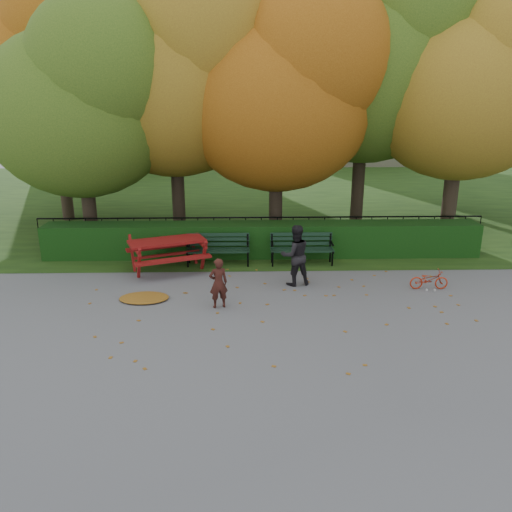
{
  "coord_description": "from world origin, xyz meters",
  "views": [
    {
      "loc": [
        -0.56,
        -10.0,
        4.54
      ],
      "look_at": [
        -0.28,
        1.26,
        1.0
      ],
      "focal_mm": 35.0,
      "sensor_mm": 36.0,
      "label": 1
    }
  ],
  "objects_px": {
    "tree_a": "(87,100)",
    "tree_f": "(59,66)",
    "tree_b": "(183,71)",
    "adult": "(295,255)",
    "tree_d": "(380,53)",
    "tree_e": "(477,81)",
    "picnic_table": "(167,247)",
    "tree_c": "(288,90)",
    "bench_right": "(302,246)",
    "tree_g": "(478,76)",
    "child": "(218,283)",
    "bicycle": "(429,280)",
    "bench_left": "(218,247)"
  },
  "relations": [
    {
      "from": "tree_a",
      "to": "picnic_table",
      "type": "bearing_deg",
      "value": -43.35
    },
    {
      "from": "tree_d",
      "to": "tree_e",
      "type": "distance_m",
      "value": 3.15
    },
    {
      "from": "tree_c",
      "to": "bench_right",
      "type": "height_order",
      "value": "tree_c"
    },
    {
      "from": "tree_f",
      "to": "child",
      "type": "relative_size",
      "value": 7.85
    },
    {
      "from": "tree_a",
      "to": "tree_f",
      "type": "height_order",
      "value": "tree_f"
    },
    {
      "from": "bench_right",
      "to": "child",
      "type": "distance_m",
      "value": 3.86
    },
    {
      "from": "tree_c",
      "to": "tree_g",
      "type": "relative_size",
      "value": 0.94
    },
    {
      "from": "tree_a",
      "to": "tree_c",
      "type": "height_order",
      "value": "tree_c"
    },
    {
      "from": "bench_left",
      "to": "adult",
      "type": "height_order",
      "value": "adult"
    },
    {
      "from": "tree_f",
      "to": "child",
      "type": "height_order",
      "value": "tree_f"
    },
    {
      "from": "tree_c",
      "to": "tree_d",
      "type": "xyz_separation_m",
      "value": [
        3.04,
        1.27,
        1.16
      ]
    },
    {
      "from": "bench_left",
      "to": "bench_right",
      "type": "height_order",
      "value": "same"
    },
    {
      "from": "tree_g",
      "to": "child",
      "type": "height_order",
      "value": "tree_g"
    },
    {
      "from": "tree_c",
      "to": "bicycle",
      "type": "distance_m",
      "value": 7.11
    },
    {
      "from": "tree_a",
      "to": "bench_right",
      "type": "bearing_deg",
      "value": -16.61
    },
    {
      "from": "picnic_table",
      "to": "tree_b",
      "type": "bearing_deg",
      "value": 64.58
    },
    {
      "from": "tree_e",
      "to": "bench_right",
      "type": "distance_m",
      "value": 7.38
    },
    {
      "from": "tree_d",
      "to": "tree_f",
      "type": "bearing_deg",
      "value": 169.67
    },
    {
      "from": "tree_c",
      "to": "tree_e",
      "type": "xyz_separation_m",
      "value": [
        5.69,
        -0.19,
        0.26
      ]
    },
    {
      "from": "bicycle",
      "to": "bench_left",
      "type": "bearing_deg",
      "value": 70.27
    },
    {
      "from": "tree_d",
      "to": "picnic_table",
      "type": "bearing_deg",
      "value": -148.4
    },
    {
      "from": "tree_b",
      "to": "tree_e",
      "type": "relative_size",
      "value": 1.08
    },
    {
      "from": "bench_right",
      "to": "adult",
      "type": "xyz_separation_m",
      "value": [
        -0.36,
        -1.71,
        0.27
      ]
    },
    {
      "from": "bench_right",
      "to": "tree_g",
      "type": "bearing_deg",
      "value": 39.95
    },
    {
      "from": "tree_b",
      "to": "tree_e",
      "type": "distance_m",
      "value": 9.03
    },
    {
      "from": "bench_right",
      "to": "adult",
      "type": "relative_size",
      "value": 1.15
    },
    {
      "from": "tree_e",
      "to": "bicycle",
      "type": "relative_size",
      "value": 8.62
    },
    {
      "from": "tree_a",
      "to": "tree_b",
      "type": "xyz_separation_m",
      "value": [
        2.74,
        1.17,
        0.88
      ]
    },
    {
      "from": "tree_e",
      "to": "bench_right",
      "type": "relative_size",
      "value": 4.53
    },
    {
      "from": "tree_a",
      "to": "adult",
      "type": "relative_size",
      "value": 4.77
    },
    {
      "from": "tree_c",
      "to": "tree_e",
      "type": "height_order",
      "value": "tree_e"
    },
    {
      "from": "adult",
      "to": "tree_b",
      "type": "bearing_deg",
      "value": -69.77
    },
    {
      "from": "tree_b",
      "to": "adult",
      "type": "bearing_deg",
      "value": -56.25
    },
    {
      "from": "tree_f",
      "to": "bench_right",
      "type": "distance_m",
      "value": 11.19
    },
    {
      "from": "tree_a",
      "to": "adult",
      "type": "height_order",
      "value": "tree_a"
    },
    {
      "from": "tree_a",
      "to": "bicycle",
      "type": "xyz_separation_m",
      "value": [
        9.24,
        -4.0,
        -4.27
      ]
    },
    {
      "from": "tree_e",
      "to": "bench_right",
      "type": "bearing_deg",
      "value": -159.13
    },
    {
      "from": "tree_b",
      "to": "tree_c",
      "type": "relative_size",
      "value": 1.1
    },
    {
      "from": "bench_right",
      "to": "adult",
      "type": "height_order",
      "value": "adult"
    },
    {
      "from": "child",
      "to": "adult",
      "type": "height_order",
      "value": "adult"
    },
    {
      "from": "child",
      "to": "tree_e",
      "type": "bearing_deg",
      "value": -161.55
    },
    {
      "from": "tree_e",
      "to": "adult",
      "type": "relative_size",
      "value": 5.2
    },
    {
      "from": "tree_d",
      "to": "picnic_table",
      "type": "height_order",
      "value": "tree_d"
    },
    {
      "from": "adult",
      "to": "tree_e",
      "type": "bearing_deg",
      "value": -160.35
    },
    {
      "from": "child",
      "to": "tree_c",
      "type": "bearing_deg",
      "value": -125.85
    },
    {
      "from": "child",
      "to": "tree_g",
      "type": "bearing_deg",
      "value": -151.6
    },
    {
      "from": "tree_f",
      "to": "child",
      "type": "distance_m",
      "value": 11.72
    },
    {
      "from": "tree_g",
      "to": "picnic_table",
      "type": "height_order",
      "value": "tree_g"
    },
    {
      "from": "tree_b",
      "to": "tree_c",
      "type": "distance_m",
      "value": 3.42
    },
    {
      "from": "tree_b",
      "to": "bicycle",
      "type": "bearing_deg",
      "value": -38.52
    }
  ]
}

